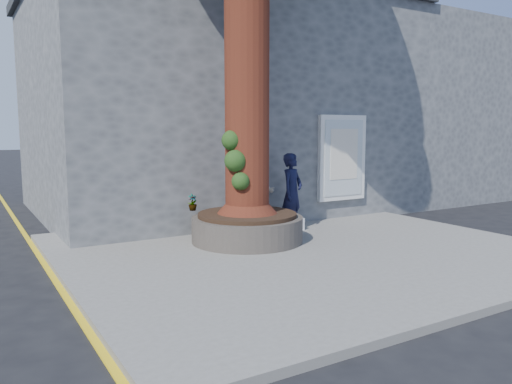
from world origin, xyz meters
TOP-DOWN VIEW (x-y plane):
  - ground at (0.00, 0.00)m, footprint 120.00×120.00m
  - pavement at (1.50, 1.00)m, footprint 9.00×8.00m
  - yellow_line at (-3.05, 1.00)m, footprint 0.10×30.00m
  - stone_shop at (2.50, 7.20)m, footprint 10.30×8.30m
  - neighbour_shop at (10.50, 7.20)m, footprint 6.00×8.00m
  - planter at (0.80, 2.00)m, footprint 2.30×2.30m
  - man at (2.23, 2.44)m, footprint 0.77×0.66m
  - woman at (1.76, 3.15)m, footprint 1.02×1.03m
  - shopping_bag at (2.41, 2.37)m, footprint 0.21×0.13m
  - plant_a at (-0.05, 2.85)m, footprint 0.21×0.15m
  - plant_b at (1.65, 2.85)m, footprint 0.23×0.23m
  - plant_c at (-0.05, 2.85)m, footprint 0.23×0.23m
  - plant_d at (1.25, 2.85)m, footprint 0.34×0.36m

SIDE VIEW (x-z plane):
  - ground at x=0.00m, z-range 0.00..0.00m
  - yellow_line at x=-3.05m, z-range 0.00..0.01m
  - pavement at x=1.50m, z-range 0.00..0.12m
  - shopping_bag at x=2.41m, z-range 0.12..0.40m
  - planter at x=0.80m, z-range 0.11..0.71m
  - plant_c at x=-0.05m, z-range 0.72..1.03m
  - plant_d at x=1.25m, z-range 0.72..1.05m
  - plant_a at x=-0.05m, z-range 0.72..1.08m
  - plant_b at x=1.65m, z-range 0.72..1.10m
  - woman at x=1.76m, z-range 0.12..1.79m
  - man at x=2.23m, z-range 0.12..1.90m
  - neighbour_shop at x=10.50m, z-range 0.00..6.00m
  - stone_shop at x=2.50m, z-range 0.01..6.31m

